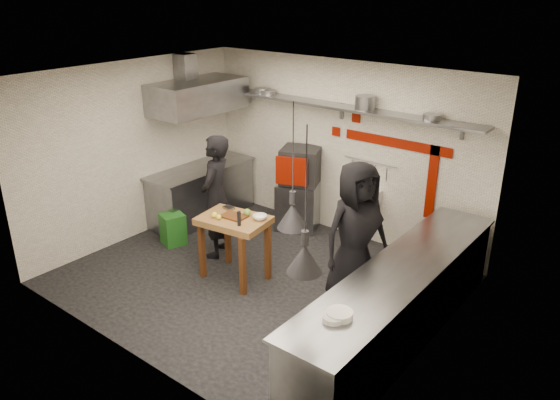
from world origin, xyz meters
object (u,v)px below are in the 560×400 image
Objects in this scene: green_bin at (173,229)px; chef_right at (356,234)px; prep_table at (235,248)px; combi_oven at (301,165)px; oven_stand at (298,205)px; chef_left at (216,197)px.

chef_right is (3.07, 0.38, 0.69)m from green_bin.
combi_oven is at bearing 90.91° from prep_table.
chef_left is (-0.39, -1.52, 0.53)m from oven_stand.
green_bin is at bearing -98.72° from chef_left.
chef_left is at bearing -126.62° from oven_stand.
combi_oven reaches higher than oven_stand.
oven_stand is at bearing 91.18° from prep_table.
chef_right is (1.89, -1.39, -0.15)m from combi_oven.
prep_table is 0.92m from chef_left.
prep_table is (0.31, -1.89, 0.06)m from oven_stand.
combi_oven is at bearing 143.97° from chef_left.
green_bin is (-1.19, -1.76, -0.84)m from combi_oven.
combi_oven is 0.33× the size of chef_left.
chef_left is 0.99× the size of chef_right.
chef_right reaches higher than prep_table.
oven_stand is 0.69m from combi_oven.
chef_right reaches higher than green_bin.
combi_oven is 0.66× the size of prep_table.
oven_stand is at bearing 55.35° from green_bin.
prep_table is at bearing 133.93° from chef_right.
chef_left is at bearing 144.01° from prep_table.
oven_stand is 0.87× the size of prep_table.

